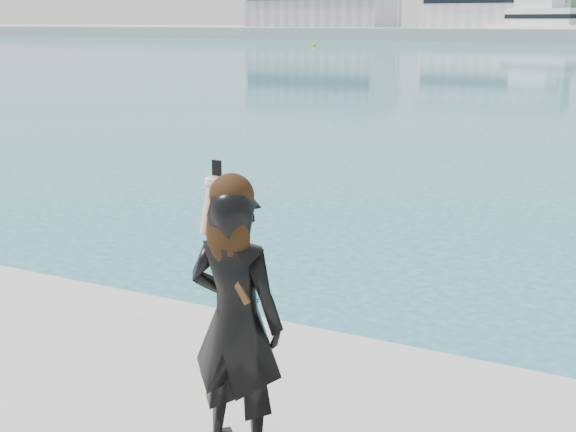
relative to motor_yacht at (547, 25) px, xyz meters
name	(u,v)px	position (x,y,z in m)	size (l,w,h in m)	color
flagpole_left	(399,0)	(-25.32, 5.30, 3.97)	(1.28, 0.16, 8.00)	silver
motor_yacht	(547,25)	(0.00, 0.00, 0.00)	(20.06, 13.07, 9.13)	white
buoy_far	(314,46)	(-25.12, -31.15, -2.57)	(0.50, 0.50, 0.50)	#F7B00D
woman	(236,314)	(12.36, -116.55, -0.88)	(0.61, 0.40, 1.75)	black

